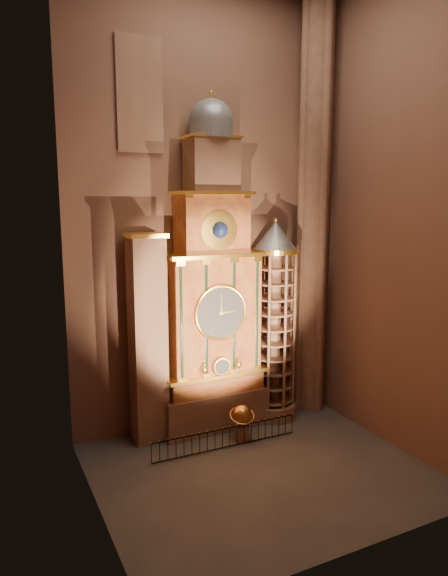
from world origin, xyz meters
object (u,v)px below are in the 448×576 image
portrait_tower (148,339)px  celestial_globe (242,419)px  stair_turret (274,323)px  astronomical_clock (212,301)px  iron_railing (226,438)px

portrait_tower → celestial_globe: portrait_tower is taller
stair_turret → celestial_globe: bearing=-147.9°
celestial_globe → astronomical_clock: bearing=107.4°
portrait_tower → iron_railing: portrait_tower is taller
portrait_tower → iron_railing: (2.93, -2.56, -4.60)m
stair_turret → celestial_globe: stair_turret is taller
iron_railing → portrait_tower: bearing=138.9°
portrait_tower → celestial_globe: size_ratio=5.71×
astronomical_clock → stair_turret: astronomical_clock is taller
portrait_tower → celestial_globe: (4.04, -2.07, -4.08)m
celestial_globe → iron_railing: 1.32m
astronomical_clock → portrait_tower: 3.73m
astronomical_clock → celestial_globe: astronomical_clock is taller
celestial_globe → iron_railing: size_ratio=0.24×
stair_turret → iron_railing: bearing=-150.2°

